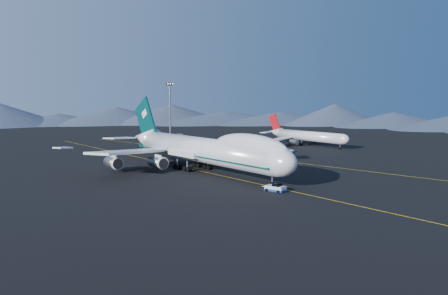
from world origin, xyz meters
TOP-DOWN VIEW (x-y plane):
  - ground at (0.00, 0.00)m, footprint 500.00×500.00m
  - taxiway_line_main at (0.00, 0.00)m, footprint 0.25×220.00m
  - taxiway_line_side at (30.00, 10.00)m, footprint 28.08×198.09m
  - mountain_ridge at (124.84, 10.92)m, footprint 374.91×567.11m
  - boeing_747 at (0.00, 0.03)m, footprint 59.62×72.43m
  - pushback_tug at (-3.00, -30.89)m, footprint 3.26×4.71m
  - second_jet at (70.70, 33.38)m, footprint 38.43×43.42m
  - service_van at (48.99, 20.54)m, footprint 2.57×5.17m
  - floodlight_mast at (36.35, 80.68)m, footprint 3.12×2.34m

SIDE VIEW (x-z plane):
  - ground at x=0.00m, z-range 0.00..0.00m
  - taxiway_line_main at x=0.00m, z-range 0.01..0.01m
  - taxiway_line_side at x=30.00m, z-range 0.01..0.01m
  - pushback_tug at x=-3.00m, z-range -0.35..1.53m
  - service_van at x=48.99m, z-range 0.00..1.41m
  - second_jet at x=70.70m, z-range -2.44..9.92m
  - boeing_747 at x=0.00m, z-range -3.87..15.50m
  - mountain_ridge at x=124.84m, z-range 0.00..12.00m
  - floodlight_mast at x=36.35m, z-range 0.17..25.43m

